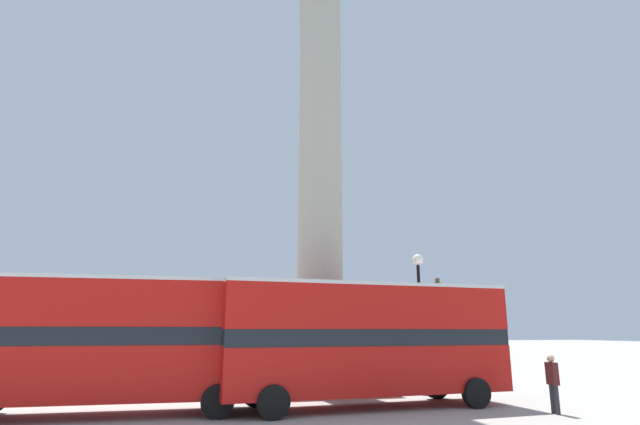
% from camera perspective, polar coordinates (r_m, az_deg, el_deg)
% --- Properties ---
extents(ground_plane, '(200.00, 200.00, 0.00)m').
position_cam_1_polar(ground_plane, '(23.11, 0.00, -19.75)').
color(ground_plane, '#ADA89E').
extents(monument_column, '(5.37, 5.37, 23.14)m').
position_cam_1_polar(monument_column, '(23.82, 0.00, 2.13)').
color(monument_column, '#A39E8E').
rests_on(monument_column, ground_plane).
extents(bus_a, '(10.33, 3.46, 4.20)m').
position_cam_1_polar(bus_a, '(18.19, 5.11, -14.09)').
color(bus_a, '#B7140F').
rests_on(bus_a, ground_plane).
extents(bus_b, '(10.15, 3.12, 4.24)m').
position_cam_1_polar(bus_b, '(17.75, -23.18, -13.06)').
color(bus_b, '#B7140F').
rests_on(bus_b, ground_plane).
extents(equestrian_statue, '(4.18, 3.25, 5.57)m').
position_cam_1_polar(equestrian_statue, '(29.69, 13.68, -15.13)').
color(equestrian_statue, '#A39E8E').
rests_on(equestrian_statue, ground_plane).
extents(street_lamp, '(0.48, 0.48, 5.83)m').
position_cam_1_polar(street_lamp, '(22.08, 11.34, -10.55)').
color(street_lamp, black).
rests_on(street_lamp, ground_plane).
extents(pedestrian_near_lamp, '(0.25, 0.50, 1.82)m').
position_cam_1_polar(pedestrian_near_lamp, '(18.51, 25.05, -16.92)').
color(pedestrian_near_lamp, '#28282D').
rests_on(pedestrian_near_lamp, ground_plane).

